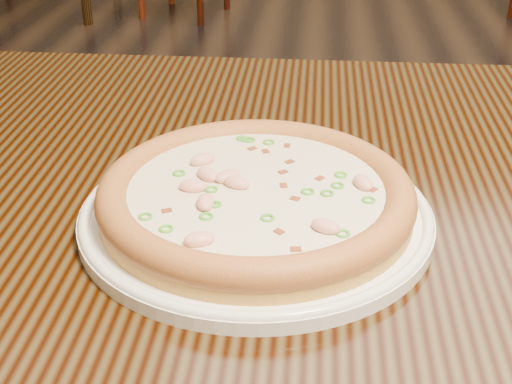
{
  "coord_description": "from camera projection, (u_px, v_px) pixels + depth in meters",
  "views": [
    {
      "loc": [
        -0.36,
        -0.78,
        1.08
      ],
      "look_at": [
        -0.4,
        -0.25,
        0.78
      ],
      "focal_mm": 50.0,
      "sensor_mm": 36.0,
      "label": 1
    }
  ],
  "objects": [
    {
      "name": "hero_table",
      "position": [
        380.0,
        286.0,
        0.71
      ],
      "size": [
        1.2,
        0.8,
        0.75
      ],
      "color": "black",
      "rests_on": "ground"
    },
    {
      "name": "plate",
      "position": [
        256.0,
        213.0,
        0.62
      ],
      "size": [
        0.31,
        0.31,
        0.02
      ],
      "color": "white",
      "rests_on": "hero_table"
    },
    {
      "name": "pizza",
      "position": [
        256.0,
        195.0,
        0.61
      ],
      "size": [
        0.27,
        0.27,
        0.03
      ],
      "color": "#BB913D",
      "rests_on": "plate"
    }
  ]
}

